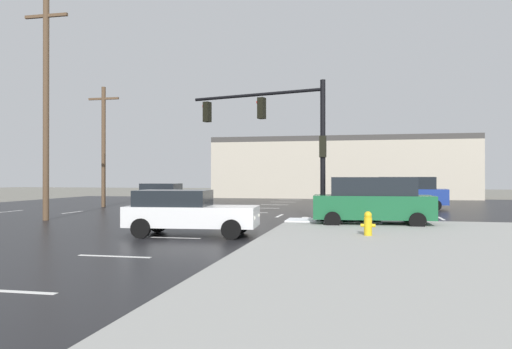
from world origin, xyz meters
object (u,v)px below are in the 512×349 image
(fire_hydrant, at_px, (368,223))
(sedan_silver, at_px, (168,194))
(suv_green, at_px, (373,200))
(utility_pole_far, at_px, (104,144))
(suv_blue, at_px, (407,192))
(utility_pole_mid, at_px, (46,105))
(sedan_white, at_px, (187,212))
(traffic_signal_mast, at_px, (283,128))

(fire_hydrant, relative_size, sedan_silver, 0.17)
(suv_green, bearing_deg, fire_hydrant, -96.09)
(suv_green, relative_size, utility_pole_far, 0.60)
(suv_blue, bearing_deg, utility_pole_mid, -142.30)
(sedan_white, bearing_deg, traffic_signal_mast, 59.15)
(traffic_signal_mast, relative_size, suv_green, 1.29)
(utility_pole_mid, bearing_deg, sedan_white, -27.01)
(suv_blue, height_order, sedan_white, suv_blue)
(suv_green, bearing_deg, utility_pole_far, 147.61)
(utility_pole_mid, xyz_separation_m, utility_pole_far, (-2.70, 10.21, -1.14))
(sedan_silver, xyz_separation_m, utility_pole_far, (-4.24, -1.02, 3.44))
(traffic_signal_mast, relative_size, sedan_silver, 1.39)
(traffic_signal_mast, height_order, suv_green, traffic_signal_mast)
(suv_green, xyz_separation_m, utility_pole_mid, (-14.93, -0.29, 4.34))
(suv_blue, xyz_separation_m, utility_pole_far, (-19.94, -1.46, 3.20))
(traffic_signal_mast, height_order, sedan_white, traffic_signal_mast)
(suv_green, bearing_deg, sedan_white, -146.87)
(suv_blue, xyz_separation_m, utility_pole_mid, (-17.24, -11.67, 4.34))
(sedan_silver, xyz_separation_m, utility_pole_mid, (-1.54, -11.23, 4.58))
(fire_hydrant, relative_size, utility_pole_mid, 0.08)
(utility_pole_far, bearing_deg, suv_green, -29.37)
(suv_green, distance_m, suv_blue, 11.61)
(traffic_signal_mast, height_order, fire_hydrant, traffic_signal_mast)
(fire_hydrant, distance_m, suv_green, 4.39)
(traffic_signal_mast, relative_size, utility_pole_far, 0.78)
(fire_hydrant, bearing_deg, utility_pole_far, 140.64)
(sedan_silver, relative_size, sedan_white, 0.98)
(traffic_signal_mast, relative_size, fire_hydrant, 8.02)
(suv_green, bearing_deg, sedan_silver, 137.72)
(utility_pole_far, bearing_deg, traffic_signal_mast, -34.10)
(suv_green, height_order, utility_pole_far, utility_pole_far)
(sedan_silver, bearing_deg, utility_pole_mid, -96.81)
(fire_hydrant, height_order, suv_green, suv_green)
(traffic_signal_mast, relative_size, utility_pole_mid, 0.61)
(suv_green, height_order, utility_pole_mid, utility_pole_mid)
(suv_green, bearing_deg, traffic_signal_mast, 168.56)
(sedan_white, bearing_deg, fire_hydrant, -1.92)
(traffic_signal_mast, bearing_deg, utility_pole_far, -19.08)
(suv_blue, relative_size, utility_pole_far, 0.60)
(suv_green, distance_m, utility_pole_mid, 15.55)
(traffic_signal_mast, xyz_separation_m, sedan_silver, (-9.59, 10.38, -3.37))
(fire_hydrant, bearing_deg, suv_green, 86.94)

